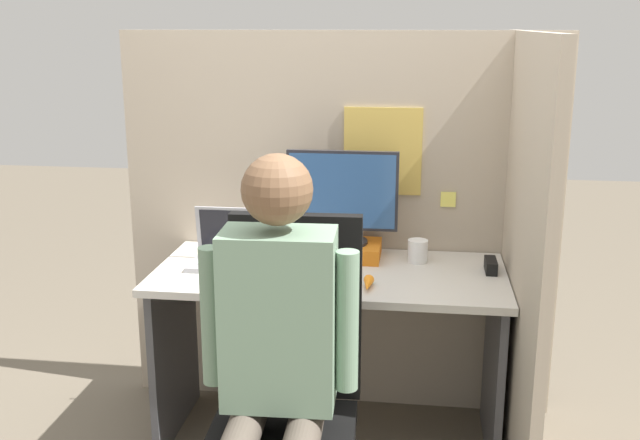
# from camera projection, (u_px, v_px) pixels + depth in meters

# --- Properties ---
(cubicle_panel_back) EXTENTS (1.89, 0.05, 1.67)m
(cubicle_panel_back) POSITION_uv_depth(u_px,v_px,m) (340.00, 225.00, 3.29)
(cubicle_panel_back) COLOR tan
(cubicle_panel_back) RESTS_ON ground
(cubicle_panel_right) EXTENTS (0.04, 1.28, 1.67)m
(cubicle_panel_right) POSITION_uv_depth(u_px,v_px,m) (519.00, 261.00, 2.80)
(cubicle_panel_right) COLOR tan
(cubicle_panel_right) RESTS_ON ground
(desk) EXTENTS (1.39, 0.65, 0.74)m
(desk) POSITION_uv_depth(u_px,v_px,m) (330.00, 315.00, 3.03)
(desk) COLOR beige
(desk) RESTS_ON ground
(paper_box) EXTENTS (0.32, 0.23, 0.06)m
(paper_box) POSITION_uv_depth(u_px,v_px,m) (342.00, 250.00, 3.14)
(paper_box) COLOR orange
(paper_box) RESTS_ON desk
(monitor) EXTENTS (0.46, 0.22, 0.39)m
(monitor) POSITION_uv_depth(u_px,v_px,m) (342.00, 197.00, 3.09)
(monitor) COLOR #232328
(monitor) RESTS_ON paper_box
(laptop) EXTENTS (0.30, 0.21, 0.23)m
(laptop) POSITION_uv_depth(u_px,v_px,m) (229.00, 254.00, 3.04)
(laptop) COLOR #99999E
(laptop) RESTS_ON desk
(mouse) EXTENTS (0.07, 0.04, 0.03)m
(mouse) POSITION_uv_depth(u_px,v_px,m) (281.00, 269.00, 2.94)
(mouse) COLOR silver
(mouse) RESTS_ON desk
(stapler) EXTENTS (0.04, 0.13, 0.05)m
(stapler) POSITION_uv_depth(u_px,v_px,m) (491.00, 265.00, 2.96)
(stapler) COLOR black
(stapler) RESTS_ON desk
(carrot_toy) EXTENTS (0.04, 0.14, 0.04)m
(carrot_toy) POSITION_uv_depth(u_px,v_px,m) (368.00, 284.00, 2.76)
(carrot_toy) COLOR orange
(carrot_toy) RESTS_ON desk
(office_chair) EXTENTS (0.52, 0.56, 1.10)m
(office_chair) POSITION_uv_depth(u_px,v_px,m) (288.00, 390.00, 2.43)
(office_chair) COLOR black
(office_chair) RESTS_ON ground
(person) EXTENTS (0.48, 0.40, 1.34)m
(person) POSITION_uv_depth(u_px,v_px,m) (276.00, 342.00, 2.22)
(person) COLOR brown
(person) RESTS_ON ground
(coffee_mug) EXTENTS (0.08, 0.08, 0.09)m
(coffee_mug) POSITION_uv_depth(u_px,v_px,m) (418.00, 251.00, 3.07)
(coffee_mug) COLOR white
(coffee_mug) RESTS_ON desk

